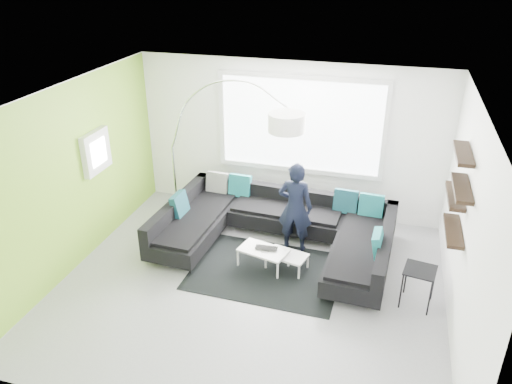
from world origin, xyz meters
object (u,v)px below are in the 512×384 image
sectional_sofa (275,232)px  laptop (266,250)px  coffee_table (275,259)px  side_table (417,287)px  person (295,207)px  arc_lamp (172,147)px

sectional_sofa → laptop: size_ratio=10.71×
coffee_table → side_table: side_table is taller
person → laptop: (-0.30, -0.67, -0.44)m
sectional_sofa → person: size_ratio=2.47×
sectional_sofa → side_table: 2.35m
sectional_sofa → person: 0.53m
sectional_sofa → coffee_table: size_ratio=3.98×
side_table → person: 2.20m
sectional_sofa → side_table: sectional_sofa is taller
coffee_table → person: size_ratio=0.62×
arc_lamp → side_table: bearing=-6.5°
sectional_sofa → laptop: sectional_sofa is taller
arc_lamp → person: (2.35, -0.60, -0.56)m
coffee_table → laptop: (-0.14, -0.04, 0.17)m
arc_lamp → person: 2.50m
coffee_table → laptop: size_ratio=2.69×
sectional_sofa → side_table: size_ratio=6.60×
person → sectional_sofa: bearing=28.8°
coffee_table → person: bearing=88.8°
side_table → person: bearing=153.9°
coffee_table → laptop: laptop is taller
arc_lamp → person: arc_lamp is taller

